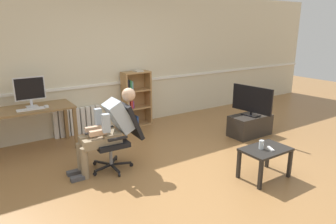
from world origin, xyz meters
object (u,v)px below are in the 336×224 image
at_px(person_seated, 108,128).
at_px(drinking_glass, 261,145).
at_px(office_chair, 119,134).
at_px(keyboard, 31,109).
at_px(spare_remote, 271,149).
at_px(computer_desk, 30,114).
at_px(bookshelf, 135,99).
at_px(computer_mouse, 46,106).
at_px(coffee_table, 265,153).
at_px(tv_screen, 252,100).
at_px(tv_stand, 250,125).
at_px(imac_monitor, 30,90).
at_px(radiator, 78,121).

relative_size(person_seated, drinking_glass, 9.73).
bearing_deg(office_chair, keyboard, -139.34).
distance_m(person_seated, spare_remote, 2.29).
height_order(computer_desk, bookshelf, bookshelf).
height_order(computer_mouse, coffee_table, computer_mouse).
height_order(tv_screen, coffee_table, tv_screen).
height_order(office_chair, coffee_table, office_chair).
relative_size(computer_desk, tv_screen, 1.62).
height_order(keyboard, tv_stand, keyboard).
relative_size(tv_screen, spare_remote, 5.63).
relative_size(computer_mouse, coffee_table, 0.15).
height_order(office_chair, tv_screen, office_chair).
height_order(bookshelf, person_seated, person_seated).
bearing_deg(computer_mouse, keyboard, -175.38).
height_order(bookshelf, office_chair, bookshelf).
bearing_deg(drinking_glass, office_chair, 136.25).
height_order(imac_monitor, spare_remote, imac_monitor).
height_order(office_chair, drinking_glass, office_chair).
relative_size(radiator, office_chair, 0.93).
xyz_separation_m(coffee_table, spare_remote, (0.03, -0.05, 0.08)).
bearing_deg(radiator, bookshelf, -4.66).
xyz_separation_m(coffee_table, drinking_glass, (-0.07, 0.03, 0.13)).
bearing_deg(drinking_glass, computer_desk, 131.43).
bearing_deg(computer_mouse, drinking_glass, -50.36).
xyz_separation_m(keyboard, radiator, (0.89, 0.53, -0.50)).
relative_size(keyboard, computer_mouse, 4.19).
distance_m(radiator, coffee_table, 3.57).
relative_size(computer_mouse, bookshelf, 0.09).
distance_m(bookshelf, tv_screen, 2.37).
xyz_separation_m(radiator, tv_screen, (2.76, -1.88, 0.43)).
distance_m(keyboard, drinking_glass, 3.59).
xyz_separation_m(bookshelf, tv_screen, (1.56, -1.79, 0.14)).
bearing_deg(imac_monitor, radiator, 20.57).
distance_m(keyboard, office_chair, 1.58).
bearing_deg(keyboard, imac_monitor, 75.48).
xyz_separation_m(imac_monitor, person_seated, (0.75, -1.43, -0.40)).
bearing_deg(person_seated, tv_stand, 89.32).
bearing_deg(bookshelf, computer_mouse, -167.41).
height_order(radiator, coffee_table, radiator).
distance_m(bookshelf, tv_stand, 2.40).
relative_size(computer_desk, bookshelf, 1.17).
relative_size(keyboard, bookshelf, 0.36).
bearing_deg(computer_mouse, coffee_table, -49.82).
xyz_separation_m(computer_desk, imac_monitor, (0.06, 0.08, 0.38)).
distance_m(tv_screen, spare_remote, 1.77).
relative_size(keyboard, drinking_glass, 3.41).
bearing_deg(keyboard, radiator, 30.78).
bearing_deg(drinking_glass, coffee_table, -22.97).
relative_size(office_chair, coffee_table, 1.46).
xyz_separation_m(keyboard, office_chair, (0.98, -1.22, -0.24)).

